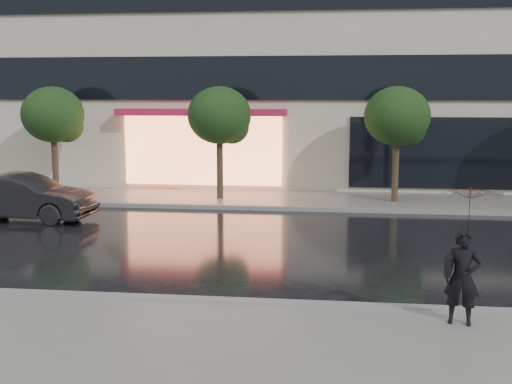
# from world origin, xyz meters

# --- Properties ---
(ground) EXTENTS (120.00, 120.00, 0.00)m
(ground) POSITION_xyz_m (0.00, 0.00, 0.00)
(ground) COLOR black
(ground) RESTS_ON ground
(sidewalk_near) EXTENTS (60.00, 4.50, 0.12)m
(sidewalk_near) POSITION_xyz_m (0.00, -3.25, 0.06)
(sidewalk_near) COLOR slate
(sidewalk_near) RESTS_ON ground
(sidewalk_far) EXTENTS (60.00, 3.50, 0.12)m
(sidewalk_far) POSITION_xyz_m (0.00, 10.25, 0.06)
(sidewalk_far) COLOR slate
(sidewalk_far) RESTS_ON ground
(curb_near) EXTENTS (60.00, 0.25, 0.14)m
(curb_near) POSITION_xyz_m (0.00, -1.00, 0.07)
(curb_near) COLOR gray
(curb_near) RESTS_ON ground
(curb_far) EXTENTS (60.00, 0.25, 0.14)m
(curb_far) POSITION_xyz_m (0.00, 8.50, 0.07)
(curb_far) COLOR gray
(curb_far) RESTS_ON ground
(tree_far_west) EXTENTS (2.20, 2.20, 3.99)m
(tree_far_west) POSITION_xyz_m (-8.94, 10.03, 2.92)
(tree_far_west) COLOR #33261C
(tree_far_west) RESTS_ON ground
(tree_mid_west) EXTENTS (2.20, 2.20, 3.99)m
(tree_mid_west) POSITION_xyz_m (-2.94, 10.03, 2.92)
(tree_mid_west) COLOR #33261C
(tree_mid_west) RESTS_ON ground
(tree_mid_east) EXTENTS (2.20, 2.20, 3.99)m
(tree_mid_east) POSITION_xyz_m (3.06, 10.03, 2.92)
(tree_mid_east) COLOR #33261C
(tree_mid_east) RESTS_ON ground
(parked_car) EXTENTS (4.27, 1.74, 1.38)m
(parked_car) POSITION_xyz_m (-8.21, 6.00, 0.69)
(parked_car) COLOR black
(parked_car) RESTS_ON ground
(pedestrian_with_umbrella) EXTENTS (1.12, 1.13, 2.24)m
(pedestrian_with_umbrella) POSITION_xyz_m (3.01, -1.72, 1.62)
(pedestrian_with_umbrella) COLOR black
(pedestrian_with_umbrella) RESTS_ON sidewalk_near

